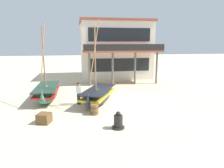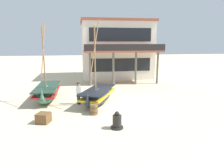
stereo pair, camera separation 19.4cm
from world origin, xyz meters
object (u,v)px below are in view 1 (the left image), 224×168
object	(u,v)px
fishing_boat_centre_large	(98,96)
capstan_winch	(118,122)
fishing_boat_near_left	(47,92)
wooden_barrel	(95,109)
cargo_crate	(44,118)
fisherman_by_hull	(79,94)
harbor_building_main	(115,49)

from	to	relation	value
fishing_boat_centre_large	capstan_winch	size ratio (longest dim) A/B	6.45
fishing_boat_near_left	capstan_winch	world-z (taller)	fishing_boat_near_left
fishing_boat_near_left	fishing_boat_centre_large	world-z (taller)	fishing_boat_centre_large
wooden_barrel	cargo_crate	size ratio (longest dim) A/B	0.97
fishing_boat_centre_large	fisherman_by_hull	bearing A→B (deg)	175.24
fisherman_by_hull	cargo_crate	size ratio (longest dim) A/B	2.35
capstan_winch	harbor_building_main	bearing A→B (deg)	80.21
wooden_barrel	fisherman_by_hull	bearing A→B (deg)	111.48
fishing_boat_near_left	cargo_crate	world-z (taller)	fishing_boat_near_left
fishing_boat_centre_large	capstan_winch	world-z (taller)	fishing_boat_centre_large
fishing_boat_near_left	cargo_crate	xyz separation A→B (m)	(0.46, -5.03, -0.37)
wooden_barrel	cargo_crate	bearing A→B (deg)	-162.15
fishing_boat_near_left	harbor_building_main	distance (m)	13.75
capstan_winch	harbor_building_main	distance (m)	18.09
fishing_boat_centre_large	wooden_barrel	xyz separation A→B (m)	(-0.49, -2.40, -0.30)
fishing_boat_near_left	capstan_winch	distance (m)	7.99
wooden_barrel	harbor_building_main	size ratio (longest dim) A/B	0.07
wooden_barrel	cargo_crate	world-z (taller)	wooden_barrel
fishing_boat_centre_large	wooden_barrel	bearing A→B (deg)	-101.62
fishing_boat_centre_large	capstan_winch	bearing A→B (deg)	-82.89
capstan_winch	cargo_crate	world-z (taller)	capstan_winch
fishing_boat_near_left	cargo_crate	bearing A→B (deg)	-84.81
fisherman_by_hull	harbor_building_main	world-z (taller)	harbor_building_main
wooden_barrel	cargo_crate	distance (m)	3.22
fisherman_by_hull	capstan_winch	xyz separation A→B (m)	(2.09, -4.99, -0.45)
fishing_boat_centre_large	wooden_barrel	size ratio (longest dim) A/B	9.11
fishing_boat_centre_large	harbor_building_main	size ratio (longest dim) A/B	0.65
fishing_boat_centre_large	wooden_barrel	world-z (taller)	fishing_boat_centre_large
cargo_crate	harbor_building_main	world-z (taller)	harbor_building_main
fisherman_by_hull	harbor_building_main	bearing A→B (deg)	67.81
harbor_building_main	fisherman_by_hull	bearing A→B (deg)	-112.19
capstan_winch	wooden_barrel	world-z (taller)	capstan_winch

